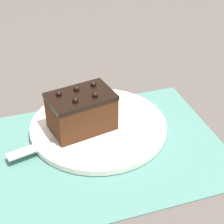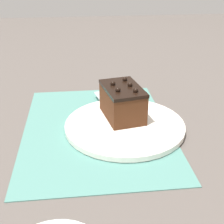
% 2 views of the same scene
% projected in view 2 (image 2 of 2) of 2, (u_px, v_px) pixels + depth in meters
% --- Properties ---
extents(ground_plane, '(3.00, 3.00, 0.00)m').
position_uv_depth(ground_plane, '(97.00, 129.00, 0.74)').
color(ground_plane, '#544C47').
extents(placemat_woven, '(0.46, 0.34, 0.00)m').
position_uv_depth(placemat_woven, '(97.00, 128.00, 0.74)').
color(placemat_woven, slate).
rests_on(placemat_woven, ground_plane).
extents(cake_plate, '(0.28, 0.28, 0.01)m').
position_uv_depth(cake_plate, '(125.00, 125.00, 0.73)').
color(cake_plate, white).
rests_on(cake_plate, placemat_woven).
extents(chocolate_cake, '(0.14, 0.10, 0.09)m').
position_uv_depth(chocolate_cake, '(122.00, 102.00, 0.74)').
color(chocolate_cake, '#472614').
rests_on(chocolate_cake, cake_plate).
extents(serving_knife, '(0.22, 0.07, 0.01)m').
position_uv_depth(serving_knife, '(116.00, 114.00, 0.76)').
color(serving_knife, slate).
rests_on(serving_knife, cake_plate).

